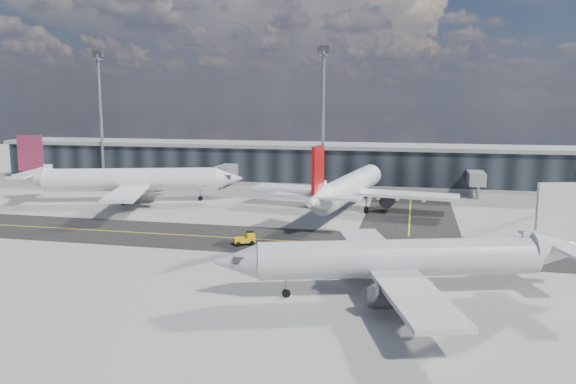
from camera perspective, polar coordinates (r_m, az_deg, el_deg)
name	(u,v)px	position (r m, az deg, el deg)	size (l,w,h in m)	color
ground	(260,248)	(70.31, -2.85, -5.67)	(300.00, 300.00, 0.00)	gray
taxiway_lanes	(307,230)	(79.59, 1.95, -3.88)	(180.00, 63.00, 0.03)	black
terminal_concourse	(328,166)	(122.53, 4.06, 2.70)	(152.00, 19.80, 8.80)	black
floodlight_masts	(323,113)	(114.90, 3.58, 8.02)	(102.50, 0.70, 28.90)	gray
airliner_af	(128,180)	(104.91, -15.94, 1.20)	(40.16, 34.61, 12.12)	white
airliner_redtail	(349,187)	(92.68, 6.21, 0.46)	(34.91, 40.79, 12.09)	white
airliner_near	(404,259)	(54.11, 11.73, -6.64)	(34.76, 29.97, 10.51)	#B8BABD
baggage_tug	(246,238)	(71.59, -4.27, -4.72)	(2.92, 2.36, 1.66)	yellow
service_van	(354,191)	(110.49, 6.70, 0.13)	(2.14, 4.64, 1.29)	white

